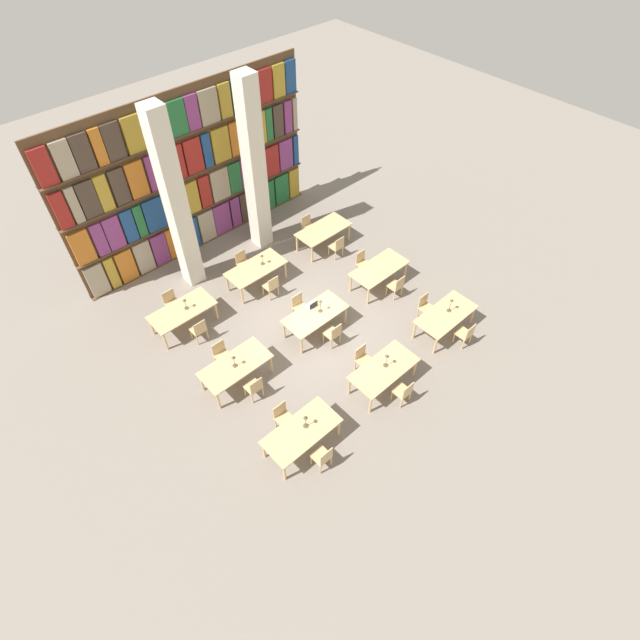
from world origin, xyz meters
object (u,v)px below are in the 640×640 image
Objects in this scene: chair_2 at (404,392)px; chair_17 at (308,226)px; chair_8 at (333,334)px; reading_table_6 at (182,312)px; chair_1 at (283,416)px; desk_lamp_2 at (451,303)px; chair_4 at (466,334)px; chair_13 at (172,302)px; chair_5 at (425,306)px; laptop at (312,305)px; reading_table_7 at (256,269)px; reading_table_8 at (323,231)px; reading_table_4 at (315,315)px; reading_table_3 at (236,366)px; chair_9 at (300,306)px; reading_table_5 at (379,269)px; chair_15 at (243,262)px; reading_table_2 at (446,315)px; chair_12 at (199,330)px; chair_3 at (363,358)px; chair_11 at (363,262)px; reading_table_0 at (302,432)px; chair_0 at (323,457)px; desk_lamp_1 at (387,358)px; desk_lamp_6 at (262,258)px; desk_lamp_0 at (306,420)px; chair_16 at (337,246)px; desk_lamp_5 at (185,302)px; pillar_center at (254,168)px; chair_6 at (254,387)px; pillar_left at (176,204)px; chair_7 at (222,354)px; chair_10 at (396,286)px.

chair_17 is (2.86, 7.10, 0.00)m from chair_2.
chair_8 is 0.44× the size of reading_table_6.
chair_1 is 5.96m from desk_lamp_2.
chair_4 is 9.02m from chair_13.
chair_5 is 2.70× the size of laptop.
reading_table_7 and reading_table_8 have the same top height.
chair_5 reaches higher than reading_table_4.
chair_4 is 0.44× the size of reading_table_3.
chair_9 is 0.44× the size of reading_table_5.
reading_table_2 is at bearing 115.24° from chair_15.
reading_table_6 is at bearing 93.44° from chair_12.
chair_3 is at bearing 154.02° from chair_4.
reading_table_8 is at bearing -90.16° from chair_11.
chair_13 is (0.06, 6.25, -0.21)m from reading_table_0.
chair_9 is at bearing 55.56° from chair_0.
chair_11 is (2.90, 4.38, 0.00)m from chair_2.
reading_table_0 is 5.82m from chair_4.
chair_4 is at bearing 165.54° from chair_1.
laptop is at bearing -92.85° from chair_3.
chair_3 is at bearing 90.00° from chair_2.
desk_lamp_2 is (5.89, -0.70, 0.62)m from chair_1.
desk_lamp_1 reaches higher than desk_lamp_6.
chair_12 is 1.00× the size of chair_15.
chair_2 is (2.87, -0.08, 0.00)m from chair_0.
desk_lamp_0 is at bearing -86.22° from reading_table_3.
chair_1 is at bearing 172.82° from reading_table_2.
desk_lamp_2 is 0.25× the size of reading_table_7.
chair_3 is at bearing 26.82° from chair_0.
chair_16 is (-0.04, 1.20, 0.00)m from chair_11.
desk_lamp_5 is 1.00× the size of desk_lamp_6.
reading_table_5 is at bearing 88.31° from chair_11.
pillar_center is at bearing 108.47° from reading_table_5.
reading_table_2 and reading_table_4 have the same top height.
reading_table_4 is 3.54m from chair_16.
chair_2 is at bearing -100.02° from pillar_center.
desk_lamp_6 is (3.07, -0.01, 0.34)m from reading_table_6.
desk_lamp_5 is (0.13, 3.47, 0.55)m from chair_6.
desk_lamp_5 reaches higher than chair_13.
chair_9 is at bearing -87.20° from reading_table_7.
chair_12 is at bearing 136.38° from chair_4.
reading_table_6 is (-5.78, 1.95, 0.21)m from chair_11.
chair_1 is 4.72m from desk_lamp_5.
reading_table_7 is (2.78, 6.26, 0.21)m from chair_0.
chair_0 is at bearing -99.81° from pillar_left.
desk_lamp_2 reaches higher than chair_2.
chair_2 is at bearing 150.82° from chair_1.
desk_lamp_1 reaches higher than chair_7.
desk_lamp_2 is 8.54m from chair_13.
chair_10 is (2.79, -0.95, -0.33)m from laptop.
reading_table_5 is (2.88, 3.61, 0.21)m from chair_2.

